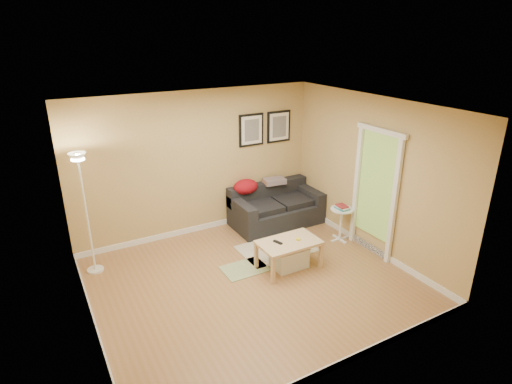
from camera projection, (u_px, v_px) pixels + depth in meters
floor at (252, 281)px, 6.32m from camera, size 4.50×4.50×0.00m
ceiling at (251, 108)px, 5.37m from camera, size 4.50×4.50×0.00m
wall_back at (198, 164)px, 7.47m from camera, size 4.50×0.00×4.50m
wall_front at (347, 268)px, 4.22m from camera, size 4.50×0.00×4.50m
wall_left at (80, 238)px, 4.82m from camera, size 0.00×4.00×4.00m
wall_right at (372, 176)px, 6.87m from camera, size 0.00×4.00×4.00m
baseboard_back at (201, 227)px, 7.92m from camera, size 4.50×0.02×0.10m
baseboard_front at (337, 365)px, 4.68m from camera, size 4.50×0.02×0.10m
baseboard_left at (96, 327)px, 5.28m from camera, size 0.02×4.00×0.10m
baseboard_right at (364, 244)px, 7.32m from camera, size 0.02×4.00×0.10m
sofa at (276, 206)px, 8.05m from camera, size 1.70×0.90×0.75m
red_throw at (246, 187)px, 7.90m from camera, size 0.48×0.36×0.28m
plaid_throw at (274, 181)px, 8.17m from camera, size 0.45×0.32×0.10m
framed_print_left at (251, 130)px, 7.76m from camera, size 0.50×0.04×0.60m
framed_print_right at (279, 126)px, 8.03m from camera, size 0.50×0.04×0.60m
area_rug at (276, 249)px, 7.24m from camera, size 1.25×0.85×0.01m
green_runner at (245, 269)px, 6.64m from camera, size 0.70×0.50×0.01m
coffee_table at (289, 255)px, 6.58m from camera, size 1.01×0.68×0.48m
remote_control at (278, 242)px, 6.45m from camera, size 0.10×0.17×0.02m
tape_roll at (298, 239)px, 6.53m from camera, size 0.07×0.07×0.03m
storage_bin at (289, 257)px, 6.65m from camera, size 0.55×0.40×0.34m
side_table at (341, 224)px, 7.45m from camera, size 0.40×0.40×0.61m
book_stack at (342, 207)px, 7.31m from camera, size 0.21×0.26×0.07m
floor_lamp at (87, 218)px, 6.27m from camera, size 0.25×0.25×1.93m
doorway at (374, 195)px, 6.83m from camera, size 0.12×1.01×2.13m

